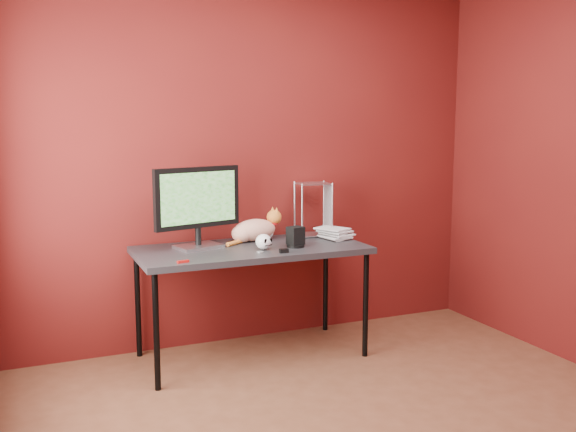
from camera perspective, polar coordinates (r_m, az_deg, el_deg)
name	(u,v)px	position (r m, az deg, el deg)	size (l,w,h in m)	color
room	(383,149)	(2.98, 8.43, 5.90)	(3.52, 3.52, 2.61)	#58311E
desk	(251,254)	(4.24, -3.28, -3.43)	(1.50, 0.70, 0.75)	black
monitor	(198,203)	(4.18, -8.05, 1.13)	(0.60, 0.26, 0.53)	#B8B8BD
cat	(255,230)	(4.43, -2.97, -1.22)	(0.46, 0.26, 0.23)	#D95C2E
skull_mug	(264,242)	(4.13, -2.18, -2.30)	(0.10, 0.11, 0.10)	white
speaker	(296,238)	(4.22, 0.67, -1.93)	(0.12, 0.12, 0.13)	black
book_stack	(327,177)	(4.44, 3.47, 3.45)	(0.24, 0.27, 0.87)	beige
wire_rack	(313,209)	(4.61, 2.26, 0.62)	(0.25, 0.21, 0.39)	#B8B8BD
pocket_knife	(183,262)	(3.81, -9.31, -4.02)	(0.07, 0.02, 0.01)	#AB100D
black_gadget	(284,251)	(4.04, -0.37, -3.11)	(0.06, 0.03, 0.03)	black
washer	(260,252)	(4.06, -2.50, -3.21)	(0.04, 0.04, 0.00)	#B8B8BD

